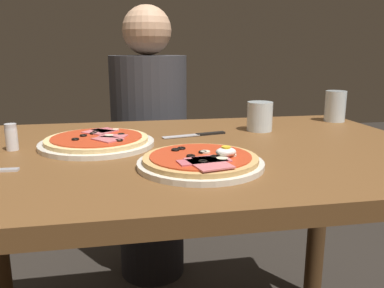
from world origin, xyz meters
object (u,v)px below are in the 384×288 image
Objects in this scene: pizza_foreground at (201,161)px; diner_person at (150,154)px; pizza_across_left at (97,141)px; dining_table at (185,189)px; knife at (199,135)px; water_glass_far at (335,108)px; salt_shaker at (11,137)px; water_glass_near at (260,118)px.

diner_person reaches higher than pizza_foreground.
pizza_across_left is at bearing 73.86° from diner_person.
dining_table is 0.19m from knife.
diner_person is at bearing 92.90° from pizza_foreground.
dining_table is 1.10× the size of diner_person.
water_glass_far is 0.54m from knife.
water_glass_far is at bearing 15.64° from pizza_across_left.
pizza_foreground reaches higher than dining_table.
pizza_across_left is 0.30m from knife.
knife is 2.90× the size of salt_shaker.
pizza_foreground is 0.23× the size of diner_person.
diner_person is at bearing 120.11° from water_glass_near.
diner_person is at bearing 73.86° from pizza_across_left.
knife is (-0.20, -0.04, -0.04)m from water_glass_near.
pizza_foreground is at bearing -100.59° from knife.
water_glass_near is 1.34× the size of salt_shaker.
pizza_foreground is 0.32m from knife.
dining_table is at bearing -146.27° from water_glass_near.
dining_table is at bearing -115.32° from knife.
pizza_foreground is at bearing -126.39° from water_glass_near.
water_glass_near is 0.84× the size of water_glass_far.
diner_person is at bearing 146.48° from water_glass_far.
dining_table is 0.35m from water_glass_near.
pizza_across_left reaches higher than knife.
diner_person is (-0.62, 0.41, -0.24)m from water_glass_far.
knife reaches higher than dining_table.
pizza_across_left is 0.83m from water_glass_far.
pizza_foreground reaches higher than knife.
pizza_across_left is 2.78× the size of water_glass_far.
knife is at bearing 14.93° from pizza_across_left.
salt_shaker is (-0.43, 0.06, 0.15)m from dining_table.
knife is at bearing 79.41° from pizza_foreground.
pizza_across_left is 0.69m from diner_person.
water_glass_far is (0.57, 0.46, 0.03)m from pizza_foreground.
pizza_foreground is 0.92× the size of pizza_across_left.
salt_shaker is at bearing 172.50° from dining_table.
water_glass_far reaches higher than water_glass_near.
salt_shaker is (-0.69, -0.12, -0.01)m from water_glass_near.
water_glass_near is at bearing 9.92° from salt_shaker.
pizza_foreground is 3.05× the size of water_glass_near.
dining_table is at bearing 92.98° from diner_person.
dining_table is at bearing 92.57° from pizza_foreground.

